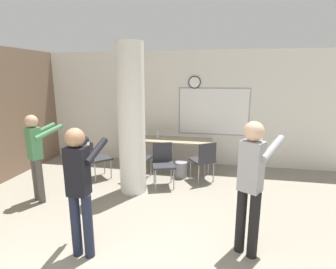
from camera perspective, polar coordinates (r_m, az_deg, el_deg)
name	(u,v)px	position (r m, az deg, el deg)	size (l,w,h in m)	color
wall_back	(180,108)	(6.64, 2.72, 5.71)	(8.00, 0.15, 2.80)	silver
support_pillar	(131,120)	(4.91, -7.95, 3.11)	(0.50, 0.50, 2.80)	silver
folding_table	(172,141)	(6.25, 0.98, -1.47)	(1.86, 0.66, 0.72)	tan
bottle_on_table	(158,134)	(6.38, -2.27, 0.09)	(0.08, 0.08, 0.24)	silver
waste_bin	(181,169)	(5.87, 2.89, -7.61)	(0.27, 0.27, 0.35)	gray
chair_table_front	(163,161)	(5.34, -1.06, -5.85)	(0.56, 0.56, 0.87)	#2D2D33
chair_table_left	(138,156)	(5.69, -6.45, -4.74)	(0.49, 0.49, 0.87)	#2D2D33
chair_table_right	(204,158)	(5.57, 7.83, -5.17)	(0.61, 0.61, 0.87)	#2D2D33
chair_near_pillar	(96,156)	(5.87, -15.42, -4.58)	(0.62, 0.62, 0.87)	#2D2D33
person_playing_front	(80,183)	(3.34, -18.67, -9.95)	(0.36, 0.65, 1.64)	#1E2338
person_playing_side	(251,179)	(3.33, 17.70, -9.15)	(0.60, 0.70, 1.71)	black
person_watching_back	(36,151)	(5.11, -26.76, -3.31)	(0.53, 0.63, 1.56)	#514C47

